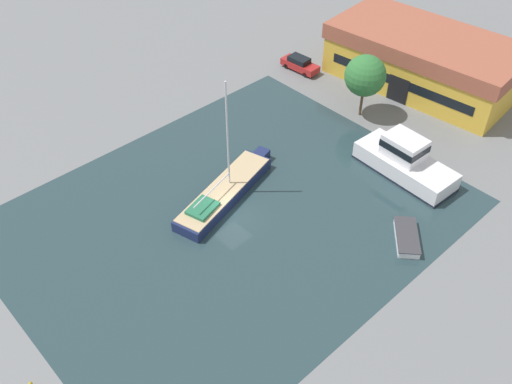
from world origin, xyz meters
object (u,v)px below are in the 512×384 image
(quay_tree_near_building, at_px, (365,76))
(parked_car, at_px, (300,64))
(sailboat_moored, at_px, (225,191))
(warehouse_building, at_px, (424,59))
(motor_cruiser, at_px, (405,161))
(small_dinghy, at_px, (407,237))

(quay_tree_near_building, relative_size, parked_car, 1.42)
(parked_car, height_order, sailboat_moored, sailboat_moored)
(warehouse_building, relative_size, quay_tree_near_building, 3.18)
(warehouse_building, relative_size, motor_cruiser, 2.20)
(parked_car, bearing_deg, warehouse_building, 121.11)
(warehouse_building, bearing_deg, quay_tree_near_building, -98.80)
(warehouse_building, distance_m, small_dinghy, 25.65)
(warehouse_building, xyz_separation_m, small_dinghy, (13.77, -21.48, -2.64))
(warehouse_building, relative_size, parked_car, 4.51)
(sailboat_moored, xyz_separation_m, motor_cruiser, (8.74, 14.29, 0.76))
(sailboat_moored, distance_m, small_dinghy, 15.98)
(sailboat_moored, bearing_deg, parked_car, 102.13)
(sailboat_moored, relative_size, motor_cruiser, 1.31)
(sailboat_moored, xyz_separation_m, small_dinghy, (14.18, 7.36, -0.26))
(sailboat_moored, height_order, small_dinghy, sailboat_moored)
(parked_car, height_order, motor_cruiser, motor_cruiser)
(small_dinghy, bearing_deg, motor_cruiser, -93.63)
(motor_cruiser, bearing_deg, warehouse_building, 32.44)
(warehouse_building, bearing_deg, motor_cruiser, -65.96)
(warehouse_building, height_order, small_dinghy, warehouse_building)
(sailboat_moored, bearing_deg, motor_cruiser, 43.13)
(motor_cruiser, relative_size, small_dinghy, 2.25)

